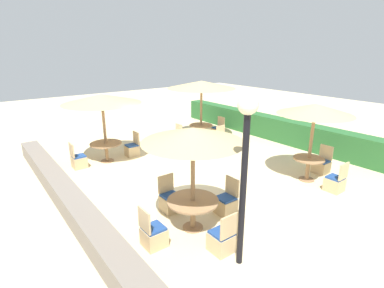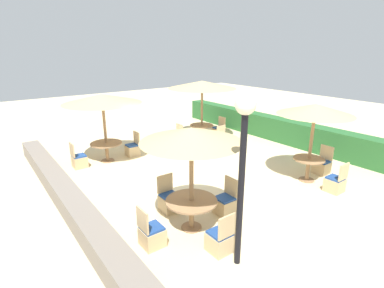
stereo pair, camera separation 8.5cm
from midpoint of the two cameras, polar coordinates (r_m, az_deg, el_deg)
The scene contains 23 objects.
ground_plane at distance 10.25m, azimuth -2.92°, elevation -5.42°, with size 40.00×40.00×0.00m, color beige.
hedge_row at distance 14.00m, azimuth 17.06°, elevation 2.42°, with size 13.00×0.70×1.03m, color #28602D.
stone_border at distance 8.82m, azimuth -23.15°, elevation -9.00°, with size 10.00×0.56×0.54m, color slate.
lamp_post at distance 5.28m, azimuth 9.69°, elevation -1.03°, with size 0.36×0.36×3.32m.
parasol_back_right at distance 9.69m, azimuth 22.18°, elevation 6.08°, with size 2.24×2.24×2.46m.
round_table_back_right at distance 10.14m, azimuth 21.06°, elevation -3.48°, with size 0.96×0.96×0.74m.
patio_chair_back_right_east at distance 9.79m, azimuth 25.38°, elevation -6.70°, with size 0.46×0.46×0.93m.
patio_chair_back_right_north at distance 11.02m, azimuth 23.24°, elevation -3.75°, with size 0.46×0.46×0.93m.
parasol_front_left at distance 11.09m, azimuth -17.02°, elevation 8.18°, with size 2.76×2.76×2.50m.
round_table_front_left at distance 11.49m, azimuth -16.24°, elevation -0.47°, with size 1.15×1.15×0.71m.
patio_chair_front_left_north at distance 11.97m, azimuth -11.50°, elevation -0.96°, with size 0.46×0.46×0.93m.
patio_chair_front_left_south at distance 11.29m, azimuth -20.98°, elevation -2.97°, with size 0.46×0.46×0.93m.
parasol_back_left at distance 13.30m, azimuth 1.62°, elevation 11.22°, with size 2.99×2.99×2.69m.
round_table_back_left at distance 13.66m, azimuth 1.55°, elevation 3.03°, with size 1.06×1.06×0.71m.
patio_chair_back_left_east at distance 13.00m, azimuth 4.64°, elevation 0.85°, with size 0.46×0.46×0.93m.
patio_chair_back_left_north at distance 14.38m, azimuth 4.80°, elevation 2.49°, with size 0.46×0.46×0.93m.
patio_chair_back_left_south at distance 13.16m, azimuth -1.97°, elevation 1.10°, with size 0.46×0.46×0.93m.
parasol_front_right at distance 6.35m, azimuth -0.21°, elevation 1.63°, with size 2.25×2.25×2.44m.
round_table_front_right at distance 7.00m, azimuth -0.20°, elevation -11.61°, with size 1.19×1.19×0.73m.
patio_chair_front_right_west at distance 7.91m, azimuth -4.49°, elevation -10.74°, with size 0.46×0.46×0.93m.
patio_chair_front_right_east at distance 6.50m, azimuth 5.37°, elevation -17.75°, with size 0.46×0.46×0.93m.
patio_chair_front_right_south at distance 6.67m, azimuth -7.77°, elevation -16.78°, with size 0.46×0.46×0.93m.
patio_chair_front_right_north at distance 7.80m, azimuth 6.20°, elevation -11.22°, with size 0.46×0.46×0.93m.
Camera 1 is at (7.79, -5.30, 4.03)m, focal length 28.00 mm.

